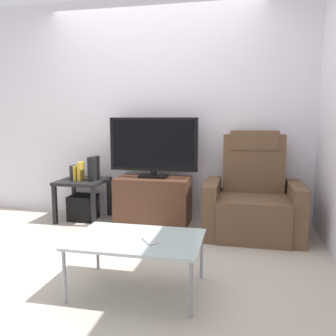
{
  "coord_description": "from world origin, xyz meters",
  "views": [
    {
      "loc": [
        1.05,
        -3.02,
        1.22
      ],
      "look_at": [
        0.3,
        0.5,
        0.7
      ],
      "focal_mm": 37.53,
      "sensor_mm": 36.0,
      "label": 1
    }
  ],
  "objects_px": {
    "side_table": "(83,186)",
    "game_console": "(94,168)",
    "book_middle": "(77,173)",
    "cell_phone": "(150,241)",
    "tv_stand": "(153,200)",
    "recliner_armchair": "(253,199)",
    "book_rightmost": "(81,171)",
    "subwoofer_box": "(83,207)",
    "television": "(153,146)",
    "book_leftmost": "(74,172)",
    "coffee_table": "(137,241)"
  },
  "relations": [
    {
      "from": "side_table",
      "to": "game_console",
      "type": "relative_size",
      "value": 1.92
    },
    {
      "from": "book_middle",
      "to": "cell_phone",
      "type": "height_order",
      "value": "book_middle"
    },
    {
      "from": "tv_stand",
      "to": "recliner_armchair",
      "type": "height_order",
      "value": "recliner_armchair"
    },
    {
      "from": "book_rightmost",
      "to": "game_console",
      "type": "xyz_separation_m",
      "value": [
        0.15,
        0.03,
        0.03
      ]
    },
    {
      "from": "subwoofer_box",
      "to": "game_console",
      "type": "relative_size",
      "value": 1.06
    },
    {
      "from": "television",
      "to": "book_rightmost",
      "type": "height_order",
      "value": "television"
    },
    {
      "from": "recliner_armchair",
      "to": "book_leftmost",
      "type": "bearing_deg",
      "value": -174.75
    },
    {
      "from": "television",
      "to": "recliner_armchair",
      "type": "height_order",
      "value": "television"
    },
    {
      "from": "side_table",
      "to": "coffee_table",
      "type": "height_order",
      "value": "side_table"
    },
    {
      "from": "recliner_armchair",
      "to": "book_middle",
      "type": "relative_size",
      "value": 6.48
    },
    {
      "from": "television",
      "to": "side_table",
      "type": "relative_size",
      "value": 1.9
    },
    {
      "from": "television",
      "to": "side_table",
      "type": "height_order",
      "value": "television"
    },
    {
      "from": "subwoofer_box",
      "to": "book_rightmost",
      "type": "xyz_separation_m",
      "value": [
        -0.01,
        -0.02,
        0.44
      ]
    },
    {
      "from": "subwoofer_box",
      "to": "coffee_table",
      "type": "bearing_deg",
      "value": -53.29
    },
    {
      "from": "recliner_armchair",
      "to": "book_leftmost",
      "type": "xyz_separation_m",
      "value": [
        -2.08,
        0.11,
        0.2
      ]
    },
    {
      "from": "side_table",
      "to": "book_leftmost",
      "type": "height_order",
      "value": "book_leftmost"
    },
    {
      "from": "game_console",
      "to": "cell_phone",
      "type": "distance_m",
      "value": 1.97
    },
    {
      "from": "cell_phone",
      "to": "coffee_table",
      "type": "bearing_deg",
      "value": 118.43
    },
    {
      "from": "cell_phone",
      "to": "game_console",
      "type": "bearing_deg",
      "value": 89.15
    },
    {
      "from": "book_leftmost",
      "to": "book_middle",
      "type": "bearing_deg",
      "value": 0.0
    },
    {
      "from": "tv_stand",
      "to": "cell_phone",
      "type": "distance_m",
      "value": 1.71
    },
    {
      "from": "recliner_armchair",
      "to": "subwoofer_box",
      "type": "relative_size",
      "value": 3.64
    },
    {
      "from": "subwoofer_box",
      "to": "coffee_table",
      "type": "height_order",
      "value": "coffee_table"
    },
    {
      "from": "tv_stand",
      "to": "book_rightmost",
      "type": "height_order",
      "value": "book_rightmost"
    },
    {
      "from": "television",
      "to": "cell_phone",
      "type": "height_order",
      "value": "television"
    },
    {
      "from": "tv_stand",
      "to": "book_leftmost",
      "type": "height_order",
      "value": "book_leftmost"
    },
    {
      "from": "book_rightmost",
      "to": "coffee_table",
      "type": "height_order",
      "value": "book_rightmost"
    },
    {
      "from": "subwoofer_box",
      "to": "book_middle",
      "type": "xyz_separation_m",
      "value": [
        -0.06,
        -0.02,
        0.42
      ]
    },
    {
      "from": "side_table",
      "to": "subwoofer_box",
      "type": "xyz_separation_m",
      "value": [
        0.0,
        0.0,
        -0.26
      ]
    },
    {
      "from": "side_table",
      "to": "coffee_table",
      "type": "distance_m",
      "value": 1.93
    },
    {
      "from": "book_rightmost",
      "to": "subwoofer_box",
      "type": "bearing_deg",
      "value": 67.65
    },
    {
      "from": "tv_stand",
      "to": "television",
      "type": "xyz_separation_m",
      "value": [
        -0.0,
        0.02,
        0.63
      ]
    },
    {
      "from": "book_middle",
      "to": "book_leftmost",
      "type": "bearing_deg",
      "value": 180.0
    },
    {
      "from": "coffee_table",
      "to": "book_middle",
      "type": "bearing_deg",
      "value": 128.5
    },
    {
      "from": "tv_stand",
      "to": "recliner_armchair",
      "type": "relative_size",
      "value": 0.79
    },
    {
      "from": "television",
      "to": "book_middle",
      "type": "height_order",
      "value": "television"
    },
    {
      "from": "side_table",
      "to": "book_rightmost",
      "type": "height_order",
      "value": "book_rightmost"
    },
    {
      "from": "television",
      "to": "book_middle",
      "type": "xyz_separation_m",
      "value": [
        -0.92,
        -0.1,
        -0.33
      ]
    },
    {
      "from": "subwoofer_box",
      "to": "game_console",
      "type": "bearing_deg",
      "value": 3.95
    },
    {
      "from": "side_table",
      "to": "game_console",
      "type": "distance_m",
      "value": 0.26
    },
    {
      "from": "coffee_table",
      "to": "tv_stand",
      "type": "bearing_deg",
      "value": 100.6
    },
    {
      "from": "side_table",
      "to": "tv_stand",
      "type": "bearing_deg",
      "value": 3.85
    },
    {
      "from": "side_table",
      "to": "book_rightmost",
      "type": "xyz_separation_m",
      "value": [
        -0.01,
        -0.02,
        0.19
      ]
    },
    {
      "from": "book_rightmost",
      "to": "cell_phone",
      "type": "distance_m",
      "value": 2.04
    },
    {
      "from": "television",
      "to": "book_leftmost",
      "type": "distance_m",
      "value": 1.01
    },
    {
      "from": "television",
      "to": "recliner_armchair",
      "type": "xyz_separation_m",
      "value": [
        1.12,
        -0.2,
        -0.52
      ]
    },
    {
      "from": "side_table",
      "to": "book_middle",
      "type": "height_order",
      "value": "book_middle"
    },
    {
      "from": "book_rightmost",
      "to": "cell_phone",
      "type": "height_order",
      "value": "book_rightmost"
    },
    {
      "from": "book_middle",
      "to": "coffee_table",
      "type": "height_order",
      "value": "book_middle"
    },
    {
      "from": "recliner_armchair",
      "to": "side_table",
      "type": "height_order",
      "value": "recliner_armchair"
    }
  ]
}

